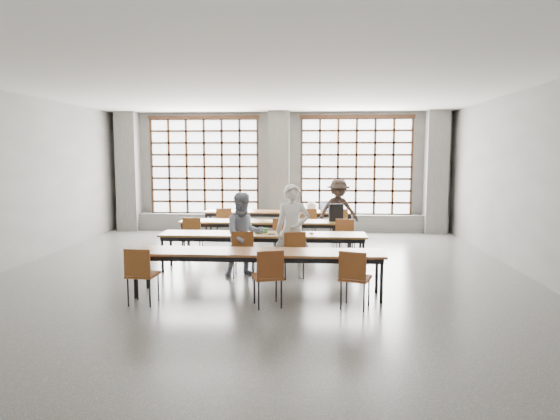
{
  "coord_description": "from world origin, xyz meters",
  "views": [
    {
      "loc": [
        0.98,
        -9.33,
        2.27
      ],
      "look_at": [
        0.34,
        0.4,
        1.18
      ],
      "focal_mm": 32.0,
      "sensor_mm": 36.0,
      "label": 1
    }
  ],
  "objects_px": {
    "chair_front_left": "(243,249)",
    "laptop_back": "(327,209)",
    "mouse": "(312,233)",
    "backpack": "(336,212)",
    "red_pouch": "(143,271)",
    "student_male": "(293,231)",
    "student_female": "(244,235)",
    "chair_back_left": "(224,221)",
    "chair_mid_left": "(193,232)",
    "chair_near_left": "(141,270)",
    "chair_mid_right": "(345,234)",
    "student_back": "(338,211)",
    "phone": "(272,234)",
    "desk_row_b": "(267,223)",
    "green_box": "(261,230)",
    "chair_near_right": "(354,274)",
    "chair_back_right": "(339,222)",
    "desk_row_a": "(278,214)",
    "desk_row_c": "(263,237)",
    "desk_row_d": "(258,255)",
    "laptop_front": "(292,230)",
    "plastic_bag": "(311,206)",
    "chair_near_mid": "(269,272)",
    "chair_front_right": "(293,250)",
    "chair_back_mid": "(308,222)",
    "chair_mid_centre": "(282,233)"
  },
  "relations": [
    {
      "from": "chair_front_left",
      "to": "laptop_back",
      "type": "height_order",
      "value": "laptop_back"
    },
    {
      "from": "mouse",
      "to": "backpack",
      "type": "height_order",
      "value": "backpack"
    },
    {
      "from": "laptop_back",
      "to": "red_pouch",
      "type": "relative_size",
      "value": 2.2
    },
    {
      "from": "student_male",
      "to": "student_female",
      "type": "distance_m",
      "value": 0.9
    },
    {
      "from": "chair_back_left",
      "to": "chair_mid_left",
      "type": "relative_size",
      "value": 1.0
    },
    {
      "from": "chair_back_left",
      "to": "chair_near_left",
      "type": "height_order",
      "value": "same"
    },
    {
      "from": "chair_mid_left",
      "to": "chair_mid_right",
      "type": "xyz_separation_m",
      "value": [
        3.38,
        0.0,
        0.0
      ]
    },
    {
      "from": "chair_mid_left",
      "to": "student_back",
      "type": "relative_size",
      "value": 0.54
    },
    {
      "from": "chair_back_left",
      "to": "phone",
      "type": "height_order",
      "value": "chair_back_left"
    },
    {
      "from": "desk_row_b",
      "to": "backpack",
      "type": "bearing_deg",
      "value": 1.79
    },
    {
      "from": "backpack",
      "to": "green_box",
      "type": "bearing_deg",
      "value": -133.29
    },
    {
      "from": "chair_near_right",
      "to": "red_pouch",
      "type": "distance_m",
      "value": 3.18
    },
    {
      "from": "chair_back_left",
      "to": "chair_back_right",
      "type": "bearing_deg",
      "value": -0.01
    },
    {
      "from": "desk_row_a",
      "to": "chair_back_left",
      "type": "relative_size",
      "value": 4.55
    },
    {
      "from": "desk_row_c",
      "to": "red_pouch",
      "type": "distance_m",
      "value": 2.82
    },
    {
      "from": "desk_row_d",
      "to": "chair_near_right",
      "type": "distance_m",
      "value": 1.61
    },
    {
      "from": "chair_front_left",
      "to": "chair_near_right",
      "type": "bearing_deg",
      "value": -43.29
    },
    {
      "from": "backpack",
      "to": "student_male",
      "type": "bearing_deg",
      "value": -113.58
    },
    {
      "from": "chair_front_left",
      "to": "student_back",
      "type": "xyz_separation_m",
      "value": [
        1.93,
        3.97,
        0.28
      ]
    },
    {
      "from": "green_box",
      "to": "laptop_front",
      "type": "bearing_deg",
      "value": 2.71
    },
    {
      "from": "desk_row_d",
      "to": "chair_near_right",
      "type": "relative_size",
      "value": 4.55
    },
    {
      "from": "chair_mid_left",
      "to": "phone",
      "type": "relative_size",
      "value": 6.77
    },
    {
      "from": "mouse",
      "to": "red_pouch",
      "type": "distance_m",
      "value": 3.44
    },
    {
      "from": "desk_row_b",
      "to": "chair_back_left",
      "type": "relative_size",
      "value": 4.55
    },
    {
      "from": "desk_row_d",
      "to": "chair_back_left",
      "type": "height_order",
      "value": "chair_back_left"
    },
    {
      "from": "red_pouch",
      "to": "green_box",
      "type": "bearing_deg",
      "value": 57.17
    },
    {
      "from": "plastic_bag",
      "to": "desk_row_c",
      "type": "bearing_deg",
      "value": -103.5
    },
    {
      "from": "chair_mid_left",
      "to": "student_male",
      "type": "height_order",
      "value": "student_male"
    },
    {
      "from": "desk_row_b",
      "to": "laptop_back",
      "type": "distance_m",
      "value": 2.54
    },
    {
      "from": "chair_mid_right",
      "to": "chair_near_mid",
      "type": "bearing_deg",
      "value": -110.53
    },
    {
      "from": "chair_back_right",
      "to": "green_box",
      "type": "xyz_separation_m",
      "value": [
        -1.7,
        -3.13,
        0.24
      ]
    },
    {
      "from": "student_back",
      "to": "red_pouch",
      "type": "xyz_separation_m",
      "value": [
        -3.23,
        -5.66,
        -0.31
      ]
    },
    {
      "from": "desk_row_b",
      "to": "green_box",
      "type": "bearing_deg",
      "value": -88.53
    },
    {
      "from": "plastic_bag",
      "to": "chair_front_right",
      "type": "bearing_deg",
      "value": -93.96
    },
    {
      "from": "desk_row_b",
      "to": "mouse",
      "type": "height_order",
      "value": "mouse"
    },
    {
      "from": "chair_mid_right",
      "to": "student_female",
      "type": "distance_m",
      "value": 2.65
    },
    {
      "from": "desk_row_c",
      "to": "mouse",
      "type": "distance_m",
      "value": 0.95
    },
    {
      "from": "laptop_back",
      "to": "phone",
      "type": "height_order",
      "value": "laptop_back"
    },
    {
      "from": "chair_mid_right",
      "to": "phone",
      "type": "xyz_separation_m",
      "value": [
        -1.51,
        -1.34,
        0.2
      ]
    },
    {
      "from": "desk_row_d",
      "to": "chair_back_right",
      "type": "distance_m",
      "value": 5.22
    },
    {
      "from": "chair_front_left",
      "to": "phone",
      "type": "xyz_separation_m",
      "value": [
        0.48,
        0.53,
        0.2
      ]
    },
    {
      "from": "desk_row_a",
      "to": "red_pouch",
      "type": "relative_size",
      "value": 20.0
    },
    {
      "from": "chair_mid_left",
      "to": "student_male",
      "type": "distance_m",
      "value": 2.9
    },
    {
      "from": "chair_back_right",
      "to": "chair_mid_left",
      "type": "bearing_deg",
      "value": -149.46
    },
    {
      "from": "desk_row_a",
      "to": "phone",
      "type": "bearing_deg",
      "value": -87.86
    },
    {
      "from": "chair_back_mid",
      "to": "chair_near_right",
      "type": "distance_m",
      "value": 5.65
    },
    {
      "from": "chair_near_mid",
      "to": "desk_row_c",
      "type": "bearing_deg",
      "value": 97.73
    },
    {
      "from": "chair_front_left",
      "to": "chair_near_mid",
      "type": "height_order",
      "value": "same"
    },
    {
      "from": "chair_mid_centre",
      "to": "chair_near_right",
      "type": "distance_m",
      "value": 3.85
    },
    {
      "from": "chair_mid_left",
      "to": "green_box",
      "type": "xyz_separation_m",
      "value": [
        1.64,
        -1.16,
        0.24
      ]
    }
  ]
}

